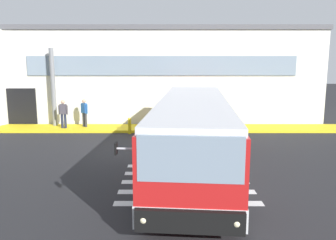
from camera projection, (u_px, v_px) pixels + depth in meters
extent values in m
cube|color=#232326|center=(137.00, 150.00, 15.93)|extent=(80.00, 90.00, 0.02)
cube|color=silver|center=(188.00, 203.00, 10.02)|extent=(4.40, 0.36, 0.01)
cube|color=silver|center=(186.00, 192.00, 10.91)|extent=(4.40, 0.36, 0.01)
cube|color=silver|center=(185.00, 182.00, 11.79)|extent=(4.40, 0.36, 0.01)
cube|color=silver|center=(183.00, 173.00, 12.68)|extent=(4.40, 0.36, 0.01)
cube|color=silver|center=(182.00, 166.00, 13.56)|extent=(4.40, 0.36, 0.01)
cube|color=silver|center=(150.00, 75.00, 27.22)|extent=(22.66, 12.00, 5.98)
cube|color=#56565B|center=(149.00, 34.00, 26.68)|extent=(22.86, 12.20, 0.30)
cube|color=black|center=(21.00, 107.00, 21.56)|extent=(1.80, 0.16, 2.40)
cube|color=gray|center=(161.00, 66.00, 21.14)|extent=(16.66, 0.10, 1.20)
cube|color=yellow|center=(144.00, 128.00, 20.64)|extent=(26.66, 2.00, 0.15)
cylinder|color=slate|center=(52.00, 87.00, 20.80)|extent=(0.28, 0.28, 4.71)
cube|color=red|center=(192.00, 131.00, 13.35)|extent=(3.54, 12.09, 2.15)
cube|color=silver|center=(192.00, 151.00, 13.49)|extent=(3.58, 12.14, 0.55)
cube|color=silver|center=(193.00, 101.00, 13.15)|extent=(3.42, 11.89, 0.20)
cube|color=gray|center=(190.00, 159.00, 7.44)|extent=(2.35, 0.32, 1.05)
cube|color=gray|center=(226.00, 117.00, 13.45)|extent=(0.94, 10.69, 0.95)
cube|color=gray|center=(160.00, 116.00, 13.66)|extent=(0.94, 10.69, 0.95)
cube|color=black|center=(190.00, 143.00, 7.38)|extent=(2.15, 0.28, 0.28)
cube|color=black|center=(189.00, 221.00, 7.56)|extent=(2.46, 0.40, 0.52)
sphere|color=beige|center=(236.00, 223.00, 7.43)|extent=(0.18, 0.18, 0.18)
sphere|color=beige|center=(143.00, 220.00, 7.60)|extent=(0.18, 0.18, 0.18)
cylinder|color=#B7B7BF|center=(124.00, 149.00, 7.74)|extent=(0.40, 0.08, 0.05)
cube|color=black|center=(115.00, 148.00, 7.75)|extent=(0.06, 0.20, 0.28)
cylinder|color=black|center=(233.00, 196.00, 9.33)|extent=(0.38, 1.02, 1.00)
cylinder|color=black|center=(148.00, 193.00, 9.52)|extent=(0.38, 1.02, 1.00)
cylinder|color=black|center=(218.00, 138.00, 16.13)|extent=(0.38, 1.02, 1.00)
cylinder|color=black|center=(168.00, 137.00, 16.32)|extent=(0.38, 1.02, 1.00)
cylinder|color=black|center=(216.00, 133.00, 17.40)|extent=(0.38, 1.02, 1.00)
cylinder|color=black|center=(170.00, 132.00, 17.59)|extent=(0.38, 1.02, 1.00)
cylinder|color=#1E2338|center=(65.00, 121.00, 20.29)|extent=(0.15, 0.15, 0.85)
cylinder|color=#1E2338|center=(61.00, 121.00, 20.31)|extent=(0.15, 0.15, 0.85)
cube|color=#4C4751|center=(62.00, 109.00, 20.18)|extent=(0.41, 0.27, 0.58)
sphere|color=tan|center=(62.00, 102.00, 20.10)|extent=(0.23, 0.23, 0.23)
cylinder|color=#4C4751|center=(66.00, 110.00, 20.15)|extent=(0.09, 0.09, 0.55)
cylinder|color=#4C4751|center=(58.00, 110.00, 20.22)|extent=(0.09, 0.09, 0.55)
cube|color=navy|center=(64.00, 109.00, 20.34)|extent=(0.32, 0.22, 0.44)
cylinder|color=#2D2D33|center=(85.00, 120.00, 20.63)|extent=(0.15, 0.15, 0.85)
cylinder|color=#2D2D33|center=(83.00, 120.00, 20.75)|extent=(0.15, 0.15, 0.85)
cube|color=#2659A5|center=(83.00, 108.00, 20.57)|extent=(0.43, 0.41, 0.58)
sphere|color=tan|center=(83.00, 101.00, 20.49)|extent=(0.23, 0.23, 0.23)
cylinder|color=#2659A5|center=(86.00, 109.00, 20.42)|extent=(0.09, 0.09, 0.55)
cylinder|color=#2659A5|center=(81.00, 109.00, 20.73)|extent=(0.09, 0.09, 0.55)
cylinder|color=yellow|center=(129.00, 126.00, 19.39)|extent=(0.18, 0.18, 0.90)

